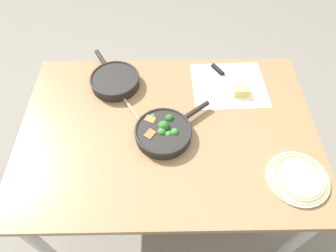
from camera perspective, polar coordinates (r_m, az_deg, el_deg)
The scene contains 9 objects.
ground_plane at distance 2.00m, azimuth -0.00°, elevation -12.93°, with size 14.00×14.00×0.00m, color slate.
dining_table_red at distance 1.42m, azimuth -0.00°, elevation -2.25°, with size 1.34×0.92×0.74m.
skillet_broccoli at distance 1.31m, azimuth -0.82°, elevation -1.08°, with size 0.34×0.30×0.08m.
skillet_eggs at distance 1.54m, azimuth -10.10°, elevation 8.51°, with size 0.25×0.34×0.05m.
wooden_spoon at distance 1.46m, azimuth -8.05°, elevation 4.74°, with size 0.22×0.34×0.02m.
parchment_sheet at distance 1.56m, azimuth 11.47°, elevation 7.68°, with size 0.38×0.33×0.00m.
grater_knife at distance 1.59m, azimuth 10.58°, elevation 9.45°, with size 0.16×0.23×0.02m.
cheese_block at distance 1.52m, azimuth 13.64°, elevation 6.63°, with size 0.07×0.06×0.04m.
dinner_plate_stack at distance 1.32m, azimuth 23.57°, elevation -9.04°, with size 0.25×0.25×0.03m.
Camera 1 is at (-0.01, -0.79, 1.83)m, focal length 32.00 mm.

